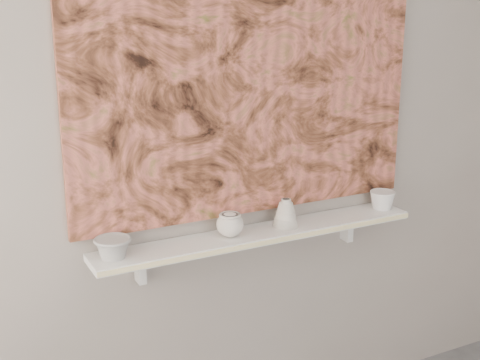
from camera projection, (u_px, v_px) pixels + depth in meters
wall_back at (249, 126)px, 2.69m from camera, size 3.60×0.00×3.60m
shelf at (259, 234)px, 2.73m from camera, size 1.40×0.18×0.03m
shelf_stripe at (270, 242)px, 2.65m from camera, size 1.40×0.01×0.02m
bracket_left at (140, 268)px, 2.59m from camera, size 0.03×0.06×0.12m
bracket_right at (347, 228)px, 3.02m from camera, size 0.03×0.06×0.12m
painting at (250, 79)px, 2.62m from camera, size 1.50×0.02×1.10m
house_motif at (343, 144)px, 2.89m from camera, size 0.09×0.00×0.08m
bowl_grey at (113, 248)px, 2.44m from camera, size 0.16×0.16×0.08m
cup_cream at (230, 225)px, 2.65m from camera, size 0.12×0.12×0.10m
bell_vessel at (286, 213)px, 2.76m from camera, size 0.14×0.14×0.12m
bowl_white at (382, 200)px, 2.99m from camera, size 0.13×0.13×0.08m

